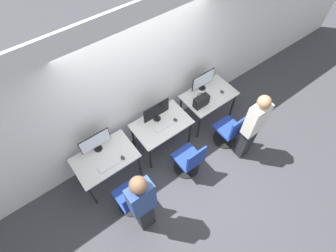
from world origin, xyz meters
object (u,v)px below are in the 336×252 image
object	(u,v)px
mouse_left	(123,158)
mouse_right	(222,92)
keyboard_right	(213,98)
person_right	(253,126)
person_left	(143,204)
monitor_left	(95,142)
monitor_right	(203,80)
monitor_center	(157,111)
office_chair_right	(230,131)
keyboard_left	(109,165)
handbag	(201,101)
mouse_center	(176,120)
keyboard_center	(164,126)
office_chair_center	(189,161)
office_chair_left	(132,199)

from	to	relation	value
mouse_left	mouse_right	size ratio (longest dim) A/B	1.00
mouse_left	keyboard_right	distance (m)	2.08
mouse_left	person_right	distance (m)	2.26
person_left	person_right	xyz separation A→B (m)	(2.26, -0.00, -0.05)
monitor_left	keyboard_right	xyz separation A→B (m)	(2.32, -0.32, -0.21)
monitor_right	keyboard_right	bearing A→B (deg)	-90.00
mouse_right	mouse_left	bearing A→B (deg)	-177.97
person_left	mouse_right	world-z (taller)	person_left
mouse_right	monitor_center	bearing A→B (deg)	170.08
keyboard_right	person_right	distance (m)	1.00
monitor_right	office_chair_right	xyz separation A→B (m)	(-0.06, -0.94, -0.59)
monitor_left	keyboard_left	size ratio (longest dim) A/B	1.43
handbag	keyboard_right	bearing A→B (deg)	-1.49
monitor_center	monitor_right	bearing A→B (deg)	3.85
monitor_right	mouse_center	bearing A→B (deg)	-161.06
handbag	mouse_left	bearing A→B (deg)	-177.07
keyboard_center	person_right	size ratio (longest dim) A/B	0.23
mouse_center	keyboard_right	bearing A→B (deg)	-0.62
office_chair_center	mouse_right	bearing A→B (deg)	25.70
keyboard_center	office_chair_center	distance (m)	0.78
monitor_center	keyboard_right	size ratio (longest dim) A/B	1.43
office_chair_left	office_chair_center	bearing A→B (deg)	-1.40
monitor_left	keyboard_center	size ratio (longest dim) A/B	1.43
person_left	monitor_center	bearing A→B (deg)	47.82
monitor_right	mouse_right	size ratio (longest dim) A/B	5.91
monitor_center	mouse_left	bearing A→B (deg)	-160.45
person_left	monitor_right	bearing A→B (deg)	29.86
person_left	handbag	world-z (taller)	person_left
keyboard_left	mouse_right	xyz separation A→B (m)	(2.56, 0.06, 0.01)
monitor_left	person_left	size ratio (longest dim) A/B	0.31
mouse_left	monitor_right	distance (m)	2.13
keyboard_left	office_chair_left	distance (m)	0.67
mouse_center	handbag	size ratio (longest dim) A/B	0.30
keyboard_left	keyboard_center	world-z (taller)	same
handbag	monitor_left	bearing A→B (deg)	171.10
keyboard_left	person_left	world-z (taller)	person_left
monitor_left	person_right	xyz separation A→B (m)	(2.31, -1.30, -0.04)
person_left	mouse_center	xyz separation A→B (m)	(1.36, 0.99, -0.21)
monitor_left	keyboard_right	size ratio (longest dim) A/B	1.43
keyboard_left	keyboard_right	size ratio (longest dim) A/B	1.00
office_chair_right	handbag	size ratio (longest dim) A/B	2.89
monitor_center	keyboard_center	xyz separation A→B (m)	(0.00, -0.21, -0.21)
office_chair_left	office_chair_center	distance (m)	1.20
person_left	mouse_center	size ratio (longest dim) A/B	19.11
mouse_center	monitor_left	bearing A→B (deg)	167.46
person_left	mouse_right	size ratio (longest dim) A/B	19.11
mouse_center	monitor_right	size ratio (longest dim) A/B	0.17
office_chair_center	person_right	bearing A→B (deg)	-17.49
monitor_left	office_chair_left	world-z (taller)	monitor_left
office_chair_left	mouse_right	xyz separation A→B (m)	(2.53, 0.61, 0.39)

